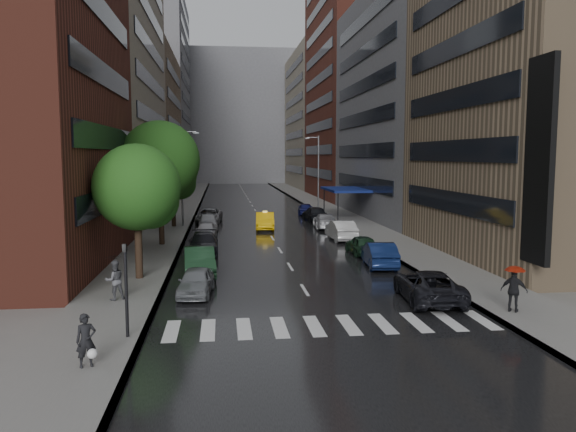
% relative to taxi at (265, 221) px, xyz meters
% --- Properties ---
extents(ground, '(220.00, 220.00, 0.00)m').
position_rel_taxi_xyz_m(ground, '(0.18, -27.52, -0.77)').
color(ground, gray).
rests_on(ground, ground).
extents(road, '(14.00, 140.00, 0.01)m').
position_rel_taxi_xyz_m(road, '(0.18, 22.48, -0.77)').
color(road, black).
rests_on(road, ground).
extents(sidewalk_left, '(4.00, 140.00, 0.15)m').
position_rel_taxi_xyz_m(sidewalk_left, '(-8.82, 22.48, -0.70)').
color(sidewalk_left, gray).
rests_on(sidewalk_left, ground).
extents(sidewalk_right, '(4.00, 140.00, 0.15)m').
position_rel_taxi_xyz_m(sidewalk_right, '(9.18, 22.48, -0.70)').
color(sidewalk_right, gray).
rests_on(sidewalk_right, ground).
extents(crosswalk, '(13.15, 2.80, 0.01)m').
position_rel_taxi_xyz_m(crosswalk, '(0.38, -29.52, -0.76)').
color(crosswalk, silver).
rests_on(crosswalk, ground).
extents(buildings_left, '(8.00, 108.00, 38.00)m').
position_rel_taxi_xyz_m(buildings_left, '(-14.82, 31.26, 15.21)').
color(buildings_left, maroon).
rests_on(buildings_left, ground).
extents(buildings_right, '(8.05, 109.10, 36.00)m').
position_rel_taxi_xyz_m(buildings_right, '(15.18, 29.18, 14.26)').
color(buildings_right, '#937A5B').
rests_on(buildings_right, ground).
extents(building_far, '(40.00, 14.00, 32.00)m').
position_rel_taxi_xyz_m(building_far, '(0.18, 90.48, 15.23)').
color(building_far, slate).
rests_on(building_far, ground).
extents(tree_near, '(4.65, 4.65, 7.41)m').
position_rel_taxi_xyz_m(tree_near, '(-8.42, -20.32, 4.29)').
color(tree_near, '#382619').
rests_on(tree_near, ground).
extents(tree_mid, '(5.86, 5.86, 9.33)m').
position_rel_taxi_xyz_m(tree_mid, '(-8.42, -8.59, 5.61)').
color(tree_mid, '#382619').
rests_on(tree_mid, ground).
extents(tree_far, '(4.40, 4.40, 7.01)m').
position_rel_taxi_xyz_m(tree_far, '(-8.42, 2.16, 4.02)').
color(tree_far, '#382619').
rests_on(tree_far, ground).
extents(taxi, '(1.96, 4.80, 1.55)m').
position_rel_taxi_xyz_m(taxi, '(0.00, 0.00, 0.00)').
color(taxi, yellow).
rests_on(taxi, ground).
extents(parked_cars_left, '(2.81, 34.24, 1.58)m').
position_rel_taxi_xyz_m(parked_cars_left, '(-5.22, -7.59, -0.05)').
color(parked_cars_left, slate).
rests_on(parked_cars_left, ground).
extents(parked_cars_right, '(2.86, 43.28, 1.60)m').
position_rel_taxi_xyz_m(parked_cars_right, '(5.58, -8.25, -0.03)').
color(parked_cars_right, black).
rests_on(parked_cars_right, ground).
extents(ped_bag_walker, '(0.73, 0.62, 1.70)m').
position_rel_taxi_xyz_m(ped_bag_walker, '(-8.20, -33.32, 0.20)').
color(ped_bag_walker, black).
rests_on(ped_bag_walker, sidewalk_left).
extents(ped_black_umbrella, '(1.11, 1.01, 2.09)m').
position_rel_taxi_xyz_m(ped_black_umbrella, '(-8.86, -24.95, 0.60)').
color(ped_black_umbrella, '#535358').
rests_on(ped_black_umbrella, sidewalk_left).
extents(ped_red_umbrella, '(1.13, 1.00, 2.01)m').
position_rel_taxi_xyz_m(ped_red_umbrella, '(8.35, -28.99, 0.55)').
color(ped_red_umbrella, black).
rests_on(ped_red_umbrella, sidewalk_right).
extents(traffic_light, '(0.18, 0.15, 3.45)m').
position_rel_taxi_xyz_m(traffic_light, '(-7.42, -30.45, 1.45)').
color(traffic_light, black).
rests_on(traffic_light, sidewalk_left).
extents(street_lamp_left, '(1.74, 0.22, 9.00)m').
position_rel_taxi_xyz_m(street_lamp_left, '(-7.54, 2.48, 4.11)').
color(street_lamp_left, gray).
rests_on(street_lamp_left, sidewalk_left).
extents(street_lamp_right, '(1.74, 0.22, 9.00)m').
position_rel_taxi_xyz_m(street_lamp_right, '(7.90, 17.48, 4.11)').
color(street_lamp_right, gray).
rests_on(street_lamp_right, sidewalk_right).
extents(awning, '(4.00, 8.00, 3.12)m').
position_rel_taxi_xyz_m(awning, '(9.16, 7.48, 2.36)').
color(awning, navy).
rests_on(awning, sidewalk_right).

